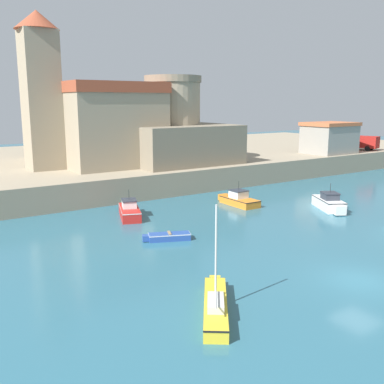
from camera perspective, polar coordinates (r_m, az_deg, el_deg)
ground_plane at (r=28.01m, az=20.43°, el=-10.50°), size 200.00×200.00×0.00m
quay_seawall at (r=64.73m, az=-14.05°, el=3.26°), size 120.00×40.00×2.62m
sailboat_yellow_0 at (r=22.55m, az=3.00°, el=-14.09°), size 4.44×5.63×5.33m
motorboat_orange_1 at (r=44.95m, az=5.93°, el=-0.97°), size 1.94×5.10×2.39m
motorboat_red_3 at (r=40.39m, az=-7.95°, el=-2.34°), size 3.13×5.41×2.48m
dinghy_blue_4 at (r=33.55m, az=-3.07°, el=-5.65°), size 3.59×2.15×0.59m
motorboat_white_5 at (r=44.77m, az=17.06°, el=-1.33°), size 3.63×5.13×2.55m
church at (r=57.32m, az=-12.77°, el=8.99°), size 15.26×18.11×17.04m
fortress at (r=56.82m, az=-2.40°, el=7.34°), size 13.09×13.09×10.59m
harbor_shed_near_wharf at (r=69.30m, az=17.05°, el=6.61°), size 7.25×5.65×4.54m
truck_on_quay at (r=75.74m, az=21.00°, el=5.91°), size 3.22×4.71×2.20m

